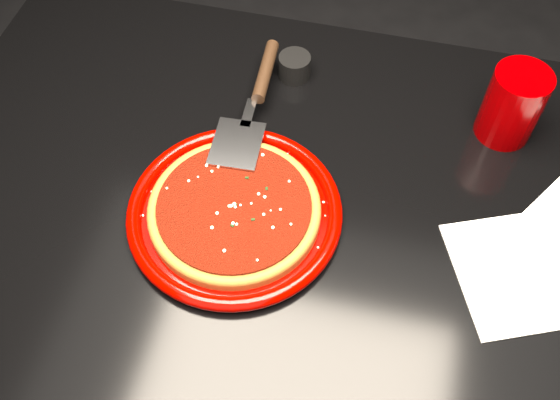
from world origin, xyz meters
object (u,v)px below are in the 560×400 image
object	(u,v)px
plate	(235,212)
pizza_server	(254,103)
cup	(513,105)
ramekin	(295,67)
table	(293,310)

from	to	relation	value
plate	pizza_server	bearing A→B (deg)	96.12
cup	ramekin	xyz separation A→B (m)	(-0.35, 0.04, -0.04)
table	plate	world-z (taller)	plate
cup	plate	bearing A→B (deg)	-145.37
table	cup	xyz separation A→B (m)	(0.29, 0.22, 0.44)
plate	cup	world-z (taller)	cup
plate	ramekin	world-z (taller)	ramekin
pizza_server	ramekin	world-z (taller)	pizza_server
table	cup	world-z (taller)	cup
table	ramekin	distance (m)	0.48
plate	cup	size ratio (longest dim) A/B	2.56
table	pizza_server	size ratio (longest dim) A/B	3.83
cup	pizza_server	bearing A→B (deg)	-169.79
table	cup	bearing A→B (deg)	37.00
plate	ramekin	bearing A→B (deg)	86.03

